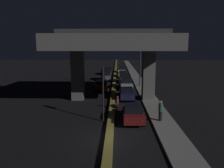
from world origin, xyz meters
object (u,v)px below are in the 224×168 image
(street_lamp, at_px, (138,57))
(car_dark_red_lead_oncoming, at_px, (101,85))
(pedestrian_on_sidewalk, at_px, (161,111))
(motorcycle_red_filtering_near, at_px, (117,104))
(car_dark_red_lead, at_px, (133,113))
(car_grey_second_oncoming, at_px, (106,75))
(car_silver_third, at_px, (126,83))
(car_taxi_yellow_fifth, at_px, (123,74))
(car_dark_red_third_oncoming, at_px, (108,71))
(traffic_light_left_of_median, at_px, (103,84))
(car_black_fourth, at_px, (124,78))
(car_dark_blue_second, at_px, (127,93))
(car_white_sixth, at_px, (121,69))

(street_lamp, xyz_separation_m, car_dark_red_lead_oncoming, (-5.93, -2.25, -4.31))
(pedestrian_on_sidewalk, bearing_deg, motorcycle_red_filtering_near, 133.70)
(street_lamp, distance_m, car_dark_red_lead, 18.04)
(car_grey_second_oncoming, bearing_deg, street_lamp, 36.61)
(motorcycle_red_filtering_near, height_order, pedestrian_on_sidewalk, pedestrian_on_sidewalk)
(street_lamp, distance_m, car_silver_third, 4.94)
(car_taxi_yellow_fifth, bearing_deg, car_dark_red_lead_oncoming, 165.28)
(street_lamp, distance_m, car_dark_red_third_oncoming, 18.06)
(traffic_light_left_of_median, bearing_deg, car_taxi_yellow_fifth, 85.15)
(traffic_light_left_of_median, relative_size, car_black_fourth, 1.22)
(car_dark_red_lead, bearing_deg, traffic_light_left_of_median, 91.99)
(traffic_light_left_of_median, bearing_deg, pedestrian_on_sidewalk, -2.08)
(street_lamp, bearing_deg, car_dark_blue_second, -103.45)
(car_silver_third, bearing_deg, pedestrian_on_sidewalk, -173.11)
(car_dark_red_lead, bearing_deg, car_silver_third, 0.07)
(street_lamp, height_order, car_taxi_yellow_fifth, street_lamp)
(car_silver_third, bearing_deg, car_black_fourth, -0.52)
(car_black_fourth, bearing_deg, car_dark_red_lead, -178.21)
(car_black_fourth, xyz_separation_m, motorcycle_red_filtering_near, (-1.23, -18.22, -0.28))
(car_white_sixth, xyz_separation_m, car_dark_red_lead_oncoming, (-3.59, -21.98, -0.21))
(motorcycle_red_filtering_near, bearing_deg, car_grey_second_oncoming, 7.75)
(car_black_fourth, bearing_deg, car_silver_third, -177.33)
(car_white_sixth, bearing_deg, car_silver_third, 179.18)
(car_silver_third, distance_m, car_dark_red_lead_oncoming, 3.98)
(car_white_sixth, bearing_deg, car_grey_second_oncoming, 163.56)
(street_lamp, bearing_deg, car_dark_red_third_oncoming, 108.72)
(car_grey_second_oncoming, height_order, pedestrian_on_sidewalk, pedestrian_on_sidewalk)
(car_silver_third, xyz_separation_m, car_grey_second_oncoming, (-3.64, 9.10, 0.05))
(car_grey_second_oncoming, bearing_deg, car_black_fourth, 51.04)
(traffic_light_left_of_median, height_order, car_silver_third, traffic_light_left_of_median)
(street_lamp, height_order, car_white_sixth, street_lamp)
(car_silver_third, height_order, car_dark_red_lead_oncoming, car_silver_third)
(car_taxi_yellow_fifth, bearing_deg, pedestrian_on_sidewalk, -173.98)
(pedestrian_on_sidewalk, bearing_deg, car_grey_second_oncoming, 103.72)
(car_dark_blue_second, xyz_separation_m, motorcycle_red_filtering_near, (-1.20, -4.67, -0.15))
(car_white_sixth, xyz_separation_m, motorcycle_red_filtering_near, (-1.02, -33.42, -0.31))
(motorcycle_red_filtering_near, bearing_deg, street_lamp, -12.18)
(car_dark_red_lead, xyz_separation_m, car_black_fourth, (-0.19, 21.95, 0.12))
(car_white_sixth, relative_size, car_grey_second_oncoming, 0.93)
(car_dark_red_third_oncoming, bearing_deg, pedestrian_on_sidewalk, 9.71)
(car_silver_third, relative_size, motorcycle_red_filtering_near, 2.56)
(car_grey_second_oncoming, bearing_deg, car_dark_blue_second, 10.73)
(car_dark_red_lead, distance_m, car_taxi_yellow_fifth, 28.70)
(motorcycle_red_filtering_near, xyz_separation_m, pedestrian_on_sidewalk, (3.83, -4.01, 0.42))
(street_lamp, bearing_deg, traffic_light_left_of_median, -104.76)
(car_grey_second_oncoming, distance_m, pedestrian_on_sidewalk, 25.65)
(car_taxi_yellow_fifth, relative_size, motorcycle_red_filtering_near, 2.54)
(car_black_fourth, height_order, car_grey_second_oncoming, car_grey_second_oncoming)
(motorcycle_red_filtering_near, bearing_deg, car_white_sixth, -0.15)
(car_taxi_yellow_fifth, bearing_deg, traffic_light_left_of_median, 175.96)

